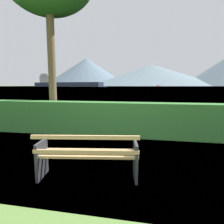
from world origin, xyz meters
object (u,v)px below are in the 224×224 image
(sailboat_mid, at_px, (158,86))
(tender_far, at_px, (105,87))
(cargo_ship_large, at_px, (62,83))
(park_bench, at_px, (88,156))

(sailboat_mid, distance_m, tender_far, 78.57)
(sailboat_mid, bearing_deg, cargo_ship_large, 179.47)
(park_bench, relative_size, sailboat_mid, 0.29)
(cargo_ship_large, height_order, tender_far, cargo_ship_large)
(cargo_ship_large, relative_size, tender_far, 20.30)
(cargo_ship_large, bearing_deg, sailboat_mid, -0.53)
(sailboat_mid, bearing_deg, tender_far, -134.64)
(park_bench, relative_size, cargo_ship_large, 0.02)
(park_bench, bearing_deg, cargo_ship_large, 115.43)
(park_bench, relative_size, tender_far, 0.35)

